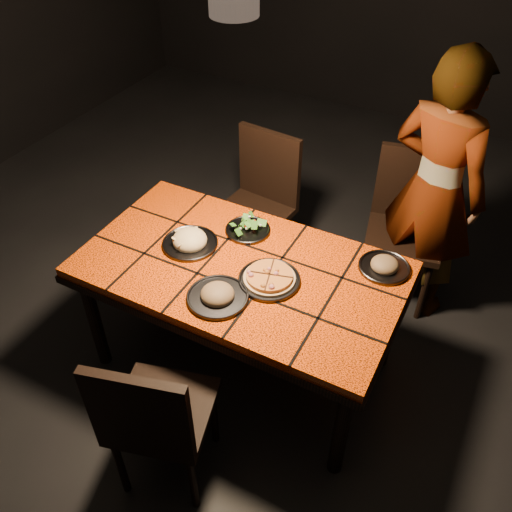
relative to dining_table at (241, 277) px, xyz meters
The scene contains 11 objects.
room_shell 0.83m from the dining_table, ahead, with size 6.04×7.04×3.08m.
dining_table is the anchor object (origin of this frame).
chair_near 0.82m from the dining_table, 88.24° to the right, with size 0.52×0.52×0.94m.
chair_far_left 0.90m from the dining_table, 111.10° to the left, with size 0.48×0.48×0.97m.
chair_far_right 1.20m from the dining_table, 61.01° to the left, with size 0.53×0.53×0.98m.
diner 1.23m from the dining_table, 54.33° to the left, with size 0.61×0.40×1.66m, color brown.
plate_pizza 0.21m from the dining_table, 10.96° to the right, with size 0.31×0.31×0.04m.
plate_pasta 0.33m from the dining_table, behind, with size 0.29×0.29×0.10m.
plate_salad 0.30m from the dining_table, 110.87° to the left, with size 0.24×0.24×0.07m.
plate_mushroom_a 0.27m from the dining_table, 86.02° to the right, with size 0.29×0.29×0.10m.
plate_mushroom_b 0.72m from the dining_table, 25.84° to the left, with size 0.26×0.26×0.08m.
Camera 1 is at (1.00, -1.74, 2.55)m, focal length 38.00 mm.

